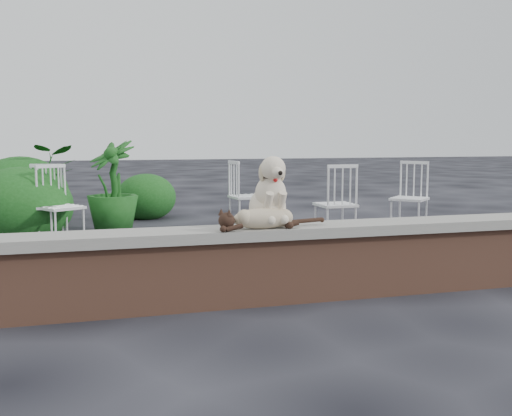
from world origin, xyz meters
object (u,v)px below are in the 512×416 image
object	(u,v)px
cat	(263,217)
chair_a	(61,206)
chair_c	(335,203)
chair_b	(41,205)
chair_e	(247,195)
potted_plant_b	(112,186)
chair_d	(409,197)
dog	(267,190)
potted_plant_a	(38,184)

from	to	relation	value
cat	chair_a	xyz separation A→B (m)	(-1.54, 2.99, -0.20)
chair_c	chair_a	world-z (taller)	same
cat	chair_b	size ratio (longest dim) A/B	1.09
chair_a	cat	bearing A→B (deg)	-95.94
chair_b	chair_e	size ratio (longest dim) A/B	1.00
chair_a	potted_plant_b	size ratio (longest dim) A/B	0.77
chair_c	potted_plant_b	xyz separation A→B (m)	(-2.53, 1.54, 0.14)
chair_d	dog	bearing A→B (deg)	-89.54
dog	cat	world-z (taller)	dog
dog	cat	bearing A→B (deg)	-122.03
chair_b	potted_plant_b	bearing A→B (deg)	60.29
cat	chair_d	xyz separation A→B (m)	(2.83, 2.77, -0.20)
cat	chair_a	world-z (taller)	chair_a
cat	chair_a	distance (m)	3.36
cat	chair_a	bearing A→B (deg)	113.29
chair_a	chair_e	world-z (taller)	same
dog	chair_e	world-z (taller)	dog
potted_plant_b	chair_a	bearing A→B (deg)	-123.56
potted_plant_a	potted_plant_b	bearing A→B (deg)	-45.99
chair_a	chair_c	bearing A→B (deg)	-44.01
cat	chair_b	bearing A→B (deg)	115.27
cat	chair_c	size ratio (longest dim) A/B	1.09
chair_d	potted_plant_b	xyz separation A→B (m)	(-3.75, 1.15, 0.14)
cat	chair_e	xyz separation A→B (m)	(0.85, 3.61, -0.20)
chair_b	potted_plant_a	xyz separation A→B (m)	(-0.16, 1.81, 0.11)
dog	potted_plant_b	bearing A→B (deg)	100.82
chair_b	chair_a	distance (m)	0.27
dog	chair_a	bearing A→B (deg)	115.74
chair_d	potted_plant_b	distance (m)	3.92
potted_plant_a	potted_plant_b	world-z (taller)	potted_plant_b
chair_b	chair_e	world-z (taller)	same
cat	potted_plant_b	size ratio (longest dim) A/B	0.85
chair_b	chair_d	distance (m)	4.60
chair_d	potted_plant_b	size ratio (longest dim) A/B	0.77
chair_b	potted_plant_a	distance (m)	1.82
chair_e	potted_plant_b	world-z (taller)	potted_plant_b
chair_c	chair_d	bearing A→B (deg)	-163.43
chair_e	potted_plant_a	bearing A→B (deg)	57.54
dog	potted_plant_a	bearing A→B (deg)	108.58
dog	potted_plant_a	world-z (taller)	potted_plant_a
dog	cat	distance (m)	0.25
cat	chair_e	world-z (taller)	chair_e
cat	potted_plant_b	distance (m)	4.03
chair_c	chair_b	size ratio (longest dim) A/B	1.00
dog	chair_c	xyz separation A→B (m)	(1.53, 2.23, -0.38)
potted_plant_b	chair_c	bearing A→B (deg)	-31.34
dog	chair_e	distance (m)	3.56
cat	chair_d	size ratio (longest dim) A/B	1.09
dog	chair_b	xyz separation A→B (m)	(-1.84, 2.99, -0.38)
chair_a	potted_plant_b	distance (m)	1.13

